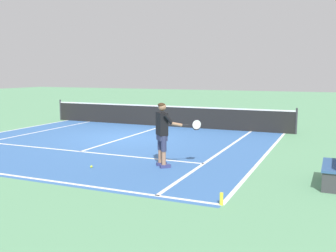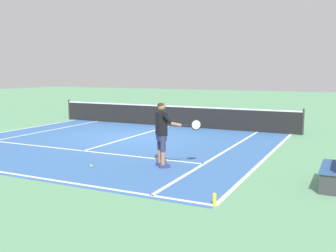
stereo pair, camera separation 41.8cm
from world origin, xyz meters
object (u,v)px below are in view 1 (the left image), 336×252
at_px(tennis_player, 163,130).
at_px(water_bottle, 221,199).
at_px(tennis_ball_near_feet, 91,167).
at_px(courtside_bench, 335,166).

relative_size(tennis_player, water_bottle, 7.10).
xyz_separation_m(tennis_player, water_bottle, (2.25, -2.29, -0.87)).
xyz_separation_m(tennis_ball_near_feet, water_bottle, (3.94, -1.43, 0.09)).
height_order(tennis_player, water_bottle, tennis_player).
bearing_deg(water_bottle, tennis_player, 134.45).
distance_m(tennis_player, water_bottle, 3.33).
bearing_deg(tennis_player, water_bottle, -45.55).
xyz_separation_m(courtside_bench, water_bottle, (-1.94, -2.25, -0.33)).
bearing_deg(water_bottle, courtside_bench, 49.22).
bearing_deg(water_bottle, tennis_ball_near_feet, 160.08).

